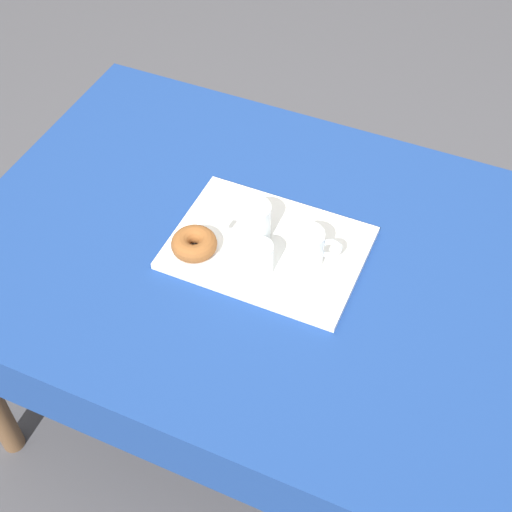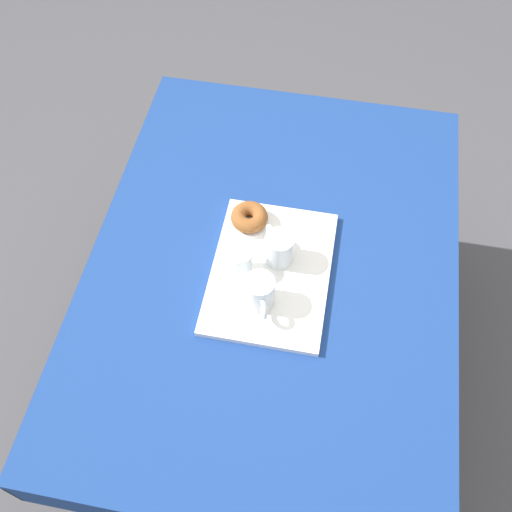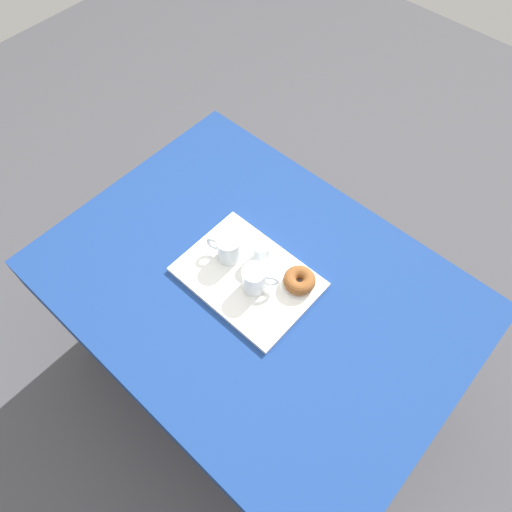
% 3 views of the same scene
% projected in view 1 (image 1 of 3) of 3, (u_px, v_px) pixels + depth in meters
% --- Properties ---
extents(ground_plane, '(6.00, 6.00, 0.00)m').
position_uv_depth(ground_plane, '(255.00, 402.00, 2.24)').
color(ground_plane, '#47474C').
extents(dining_table, '(1.39, 1.02, 0.73)m').
position_uv_depth(dining_table, '(255.00, 270.00, 1.76)').
color(dining_table, navy).
rests_on(dining_table, ground).
extents(serving_tray, '(0.44, 0.32, 0.02)m').
position_uv_depth(serving_tray, '(269.00, 247.00, 1.68)').
color(serving_tray, white).
rests_on(serving_tray, dining_table).
extents(tea_mug_left, '(0.12, 0.08, 0.10)m').
position_uv_depth(tea_mug_left, '(307.00, 249.00, 1.60)').
color(tea_mug_left, white).
rests_on(tea_mug_left, serving_tray).
extents(tea_mug_right, '(0.11, 0.09, 0.10)m').
position_uv_depth(tea_mug_right, '(253.00, 223.00, 1.66)').
color(tea_mug_right, white).
rests_on(tea_mug_right, serving_tray).
extents(water_glass_near, '(0.06, 0.06, 0.08)m').
position_uv_depth(water_glass_near, '(259.00, 260.00, 1.59)').
color(water_glass_near, white).
rests_on(water_glass_near, serving_tray).
extents(donut_plate_left, '(0.11, 0.11, 0.01)m').
position_uv_depth(donut_plate_left, '(195.00, 251.00, 1.65)').
color(donut_plate_left, white).
rests_on(donut_plate_left, serving_tray).
extents(sugar_donut_left, '(0.11, 0.11, 0.04)m').
position_uv_depth(sugar_donut_left, '(194.00, 244.00, 1.64)').
color(sugar_donut_left, brown).
rests_on(sugar_donut_left, donut_plate_left).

